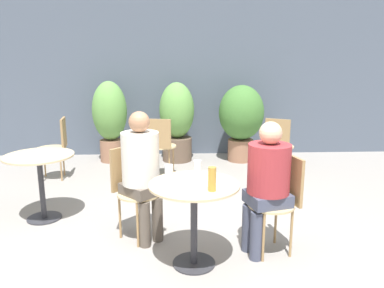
# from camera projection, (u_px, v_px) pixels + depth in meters

# --- Properties ---
(ground_plane) EXTENTS (20.00, 20.00, 0.00)m
(ground_plane) POSITION_uv_depth(u_px,v_px,m) (176.00, 267.00, 3.25)
(ground_plane) COLOR gray
(storefront_wall) EXTENTS (10.00, 0.06, 3.00)m
(storefront_wall) POSITION_uv_depth(u_px,v_px,m) (175.00, 74.00, 6.83)
(storefront_wall) COLOR #4C5666
(storefront_wall) RESTS_ON ground_plane
(cafe_table_near) EXTENTS (0.77, 0.77, 0.74)m
(cafe_table_near) POSITION_uv_depth(u_px,v_px,m) (194.00, 202.00, 3.17)
(cafe_table_near) COLOR #2D2D33
(cafe_table_near) RESTS_ON ground_plane
(cafe_table_far) EXTENTS (0.75, 0.75, 0.74)m
(cafe_table_far) POSITION_uv_depth(u_px,v_px,m) (40.00, 170.00, 4.11)
(cafe_table_far) COLOR #2D2D33
(cafe_table_far) RESTS_ON ground_plane
(bistro_chair_0) EXTENTS (0.46, 0.44, 0.92)m
(bistro_chair_0) POSITION_uv_depth(u_px,v_px,m) (281.00, 194.00, 3.42)
(bistro_chair_0) COLOR tan
(bistro_chair_0) RESTS_ON ground_plane
(bistro_chair_1) EXTENTS (0.49, 0.49, 0.92)m
(bistro_chair_1) POSITION_uv_depth(u_px,v_px,m) (132.00, 183.00, 3.73)
(bistro_chair_1) COLOR tan
(bistro_chair_1) RESTS_ON ground_plane
(bistro_chair_2) EXTENTS (0.45, 0.43, 0.92)m
(bistro_chair_2) POSITION_uv_depth(u_px,v_px,m) (58.00, 142.00, 5.55)
(bistro_chair_2) COLOR tan
(bistro_chair_2) RESTS_ON ground_plane
(bistro_chair_3) EXTENTS (0.43, 0.45, 0.92)m
(bistro_chair_3) POSITION_uv_depth(u_px,v_px,m) (161.00, 142.00, 5.58)
(bistro_chair_3) COLOR tan
(bistro_chair_3) RESTS_ON ground_plane
(bistro_chair_4) EXTENTS (0.47, 0.48, 0.92)m
(bistro_chair_4) POSITION_uv_depth(u_px,v_px,m) (278.00, 142.00, 5.58)
(bistro_chair_4) COLOR tan
(bistro_chair_4) RESTS_ON ground_plane
(seated_person_0) EXTENTS (0.43, 0.40, 1.24)m
(seated_person_0) POSITION_uv_depth(u_px,v_px,m) (267.00, 178.00, 3.33)
(seated_person_0) COLOR #42475B
(seated_person_0) RESTS_ON ground_plane
(seated_person_1) EXTENTS (0.46, 0.46, 1.29)m
(seated_person_1) POSITION_uv_depth(u_px,v_px,m) (142.00, 166.00, 3.58)
(seated_person_1) COLOR brown
(seated_person_1) RESTS_ON ground_plane
(beer_glass_0) EXTENTS (0.06, 0.06, 0.19)m
(beer_glass_0) POSITION_uv_depth(u_px,v_px,m) (212.00, 179.00, 2.94)
(beer_glass_0) COLOR #B28433
(beer_glass_0) RESTS_ON cafe_table_near
(beer_glass_1) EXTENTS (0.07, 0.07, 0.14)m
(beer_glass_1) POSITION_uv_depth(u_px,v_px,m) (197.00, 168.00, 3.34)
(beer_glass_1) COLOR silver
(beer_glass_1) RESTS_ON cafe_table_near
(beer_glass_2) EXTENTS (0.07, 0.07, 0.19)m
(beer_glass_2) POSITION_uv_depth(u_px,v_px,m) (169.00, 176.00, 3.02)
(beer_glass_2) COLOR silver
(beer_glass_2) RESTS_ON cafe_table_near
(potted_plant_0) EXTENTS (0.59, 0.59, 1.40)m
(potted_plant_0) POSITION_uv_depth(u_px,v_px,m) (110.00, 116.00, 6.46)
(potted_plant_0) COLOR #93664C
(potted_plant_0) RESTS_ON ground_plane
(potted_plant_1) EXTENTS (0.60, 0.60, 1.38)m
(potted_plant_1) POSITION_uv_depth(u_px,v_px,m) (177.00, 120.00, 6.52)
(potted_plant_1) COLOR brown
(potted_plant_1) RESTS_ON ground_plane
(potted_plant_2) EXTENTS (0.78, 0.78, 1.33)m
(potted_plant_2) POSITION_uv_depth(u_px,v_px,m) (241.00, 117.00, 6.49)
(potted_plant_2) COLOR #93664C
(potted_plant_2) RESTS_ON ground_plane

